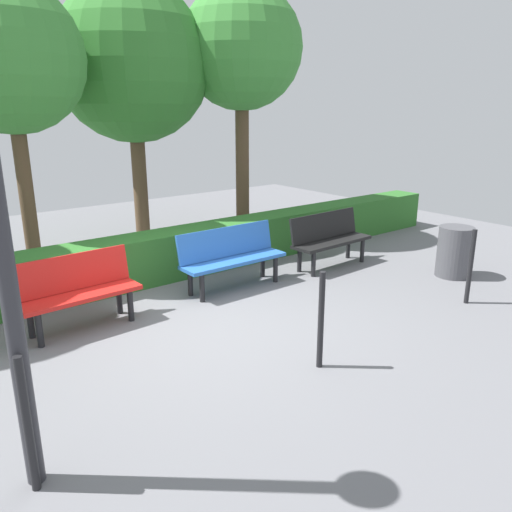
{
  "coord_description": "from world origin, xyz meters",
  "views": [
    {
      "loc": [
        2.94,
        4.84,
        2.5
      ],
      "look_at": [
        -1.11,
        -0.29,
        0.55
      ],
      "focal_mm": 35.22,
      "sensor_mm": 36.0,
      "label": 1
    }
  ],
  "objects_px": {
    "tree_far": "(9,59)",
    "trash_bin": "(454,252)",
    "bench_red": "(77,289)",
    "tree_mid": "(132,64)",
    "tree_near": "(241,50)",
    "bench_black": "(329,237)",
    "bench_blue": "(231,255)"
  },
  "relations": [
    {
      "from": "tree_far",
      "to": "trash_bin",
      "type": "height_order",
      "value": "tree_far"
    },
    {
      "from": "bench_red",
      "to": "trash_bin",
      "type": "distance_m",
      "value": 5.42
    },
    {
      "from": "tree_mid",
      "to": "trash_bin",
      "type": "height_order",
      "value": "tree_mid"
    },
    {
      "from": "tree_near",
      "to": "trash_bin",
      "type": "distance_m",
      "value": 5.16
    },
    {
      "from": "tree_near",
      "to": "tree_far",
      "type": "bearing_deg",
      "value": -1.31
    },
    {
      "from": "tree_far",
      "to": "bench_red",
      "type": "bearing_deg",
      "value": 86.21
    },
    {
      "from": "bench_red",
      "to": "bench_black",
      "type": "bearing_deg",
      "value": 175.59
    },
    {
      "from": "bench_black",
      "to": "trash_bin",
      "type": "distance_m",
      "value": 1.91
    },
    {
      "from": "bench_black",
      "to": "tree_mid",
      "type": "xyz_separation_m",
      "value": [
        1.67,
        -3.29,
        2.73
      ]
    },
    {
      "from": "bench_black",
      "to": "tree_far",
      "type": "bearing_deg",
      "value": -35.15
    },
    {
      "from": "bench_black",
      "to": "bench_blue",
      "type": "height_order",
      "value": "same"
    },
    {
      "from": "bench_red",
      "to": "tree_near",
      "type": "height_order",
      "value": "tree_near"
    },
    {
      "from": "bench_red",
      "to": "tree_near",
      "type": "bearing_deg",
      "value": -153.21
    },
    {
      "from": "tree_mid",
      "to": "tree_near",
      "type": "bearing_deg",
      "value": 154.3
    },
    {
      "from": "tree_mid",
      "to": "tree_far",
      "type": "bearing_deg",
      "value": 19.02
    },
    {
      "from": "bench_red",
      "to": "tree_far",
      "type": "xyz_separation_m",
      "value": [
        -0.16,
        -2.4,
        2.65
      ]
    },
    {
      "from": "bench_black",
      "to": "bench_blue",
      "type": "xyz_separation_m",
      "value": [
        1.83,
        -0.15,
        0.0
      ]
    },
    {
      "from": "tree_mid",
      "to": "tree_far",
      "type": "xyz_separation_m",
      "value": [
        2.2,
        0.76,
        -0.09
      ]
    },
    {
      "from": "bench_blue",
      "to": "trash_bin",
      "type": "relative_size",
      "value": 2.05
    },
    {
      "from": "tree_near",
      "to": "bench_black",
      "type": "bearing_deg",
      "value": 87.97
    },
    {
      "from": "bench_black",
      "to": "tree_far",
      "type": "distance_m",
      "value": 5.33
    },
    {
      "from": "tree_near",
      "to": "bench_red",
      "type": "bearing_deg",
      "value": 29.24
    },
    {
      "from": "bench_blue",
      "to": "tree_far",
      "type": "bearing_deg",
      "value": -49.66
    },
    {
      "from": "bench_black",
      "to": "bench_blue",
      "type": "relative_size",
      "value": 0.94
    },
    {
      "from": "tree_near",
      "to": "tree_far",
      "type": "height_order",
      "value": "tree_near"
    },
    {
      "from": "bench_red",
      "to": "tree_mid",
      "type": "height_order",
      "value": "tree_mid"
    },
    {
      "from": "bench_black",
      "to": "trash_bin",
      "type": "height_order",
      "value": "bench_black"
    },
    {
      "from": "bench_red",
      "to": "tree_far",
      "type": "distance_m",
      "value": 3.58
    },
    {
      "from": "tree_far",
      "to": "trash_bin",
      "type": "bearing_deg",
      "value": 140.72
    },
    {
      "from": "tree_near",
      "to": "tree_mid",
      "type": "xyz_separation_m",
      "value": [
        1.76,
        -0.85,
        -0.28
      ]
    },
    {
      "from": "bench_black",
      "to": "tree_far",
      "type": "xyz_separation_m",
      "value": [
        3.87,
        -2.53,
        2.65
      ]
    },
    {
      "from": "tree_near",
      "to": "tree_mid",
      "type": "distance_m",
      "value": 1.97
    }
  ]
}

